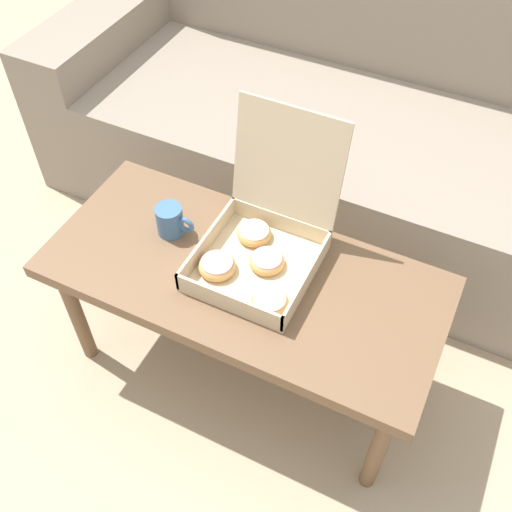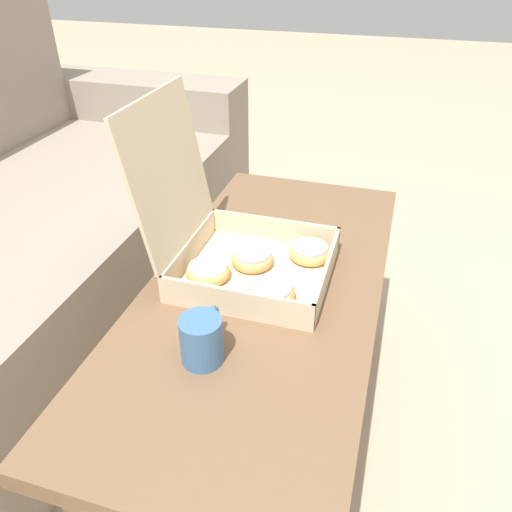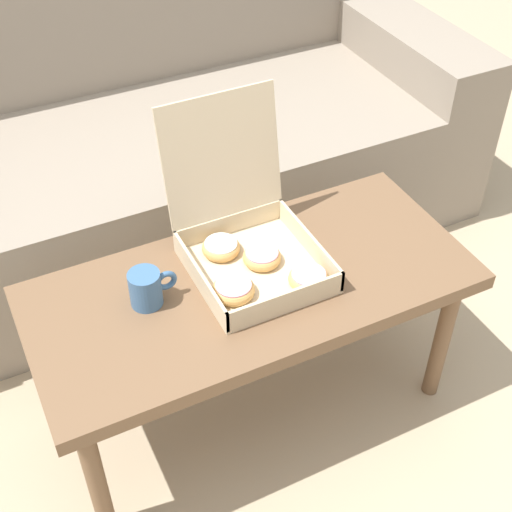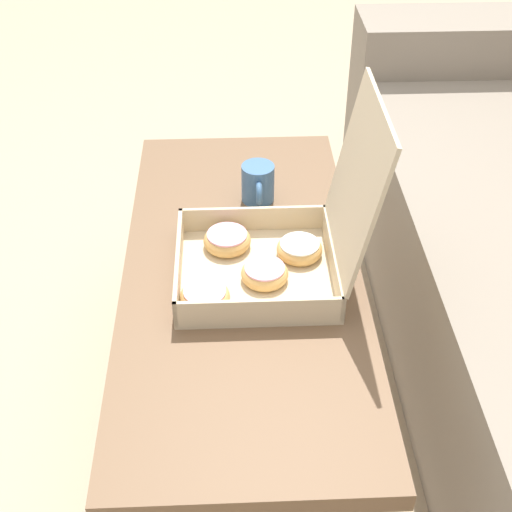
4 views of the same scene
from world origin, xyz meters
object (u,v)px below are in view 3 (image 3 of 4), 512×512
couch (136,152)px  pastry_box (249,244)px  coffee_table (252,297)px  coffee_mug (146,287)px

couch → pastry_box: size_ratio=6.00×
pastry_box → couch: bearing=91.5°
couch → coffee_table: couch is taller
couch → coffee_mug: size_ratio=19.77×
coffee_table → pastry_box: 0.13m
couch → coffee_table: size_ratio=2.11×
coffee_table → pastry_box: (0.02, 0.06, 0.12)m
couch → coffee_table: (0.00, -0.89, 0.10)m
couch → coffee_mug: 0.90m
pastry_box → coffee_mug: 0.27m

